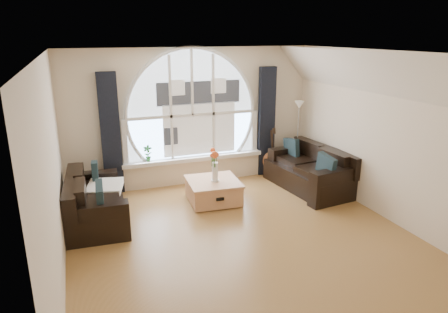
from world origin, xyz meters
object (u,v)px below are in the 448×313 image
potted_plant (148,153)px  floor_lamp (297,138)px  vase_flowers (215,160)px  guitar (271,151)px  sofa_left (95,198)px  sofa_right (309,169)px  coffee_chest (213,190)px

potted_plant → floor_lamp: bearing=-4.8°
floor_lamp → potted_plant: bearing=175.2°
vase_flowers → guitar: vase_flowers is taller
sofa_left → floor_lamp: size_ratio=1.08×
sofa_right → floor_lamp: size_ratio=1.16×
floor_lamp → sofa_right: bearing=-104.0°
sofa_right → vase_flowers: (-1.96, -0.02, 0.40)m
sofa_right → guitar: guitar is taller
sofa_left → vase_flowers: bearing=5.0°
vase_flowers → sofa_left: bearing=-178.3°
sofa_left → sofa_right: (4.02, 0.08, 0.00)m
vase_flowers → coffee_chest: bearing=115.6°
sofa_right → guitar: 1.05m
vase_flowers → floor_lamp: 2.33m
floor_lamp → guitar: size_ratio=1.51×
sofa_left → vase_flowers: size_ratio=2.48×
sofa_left → sofa_right: bearing=4.5°
coffee_chest → vase_flowers: vase_flowers is taller
sofa_left → coffee_chest: bearing=6.2°
sofa_left → guitar: size_ratio=1.64×
vase_flowers → potted_plant: vase_flowers is taller
sofa_left → guitar: bearing=19.5°
sofa_left → potted_plant: 1.63m
coffee_chest → vase_flowers: 0.57m
sofa_right → sofa_left: bearing=174.5°
vase_flowers → guitar: bearing=31.8°
sofa_right → floor_lamp: (0.21, 0.85, 0.40)m
sofa_left → sofa_right: 4.02m
coffee_chest → guitar: bearing=34.4°
sofa_right → coffee_chest: sofa_right is taller
coffee_chest → guitar: (1.63, 0.96, 0.31)m
coffee_chest → potted_plant: potted_plant is taller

